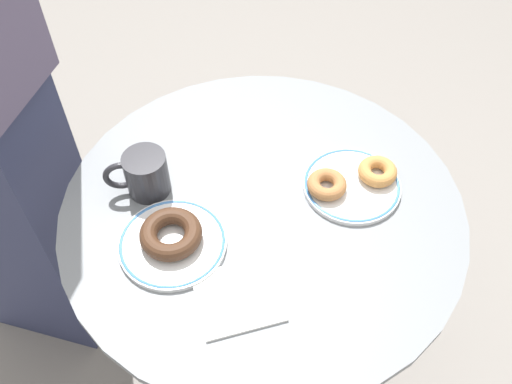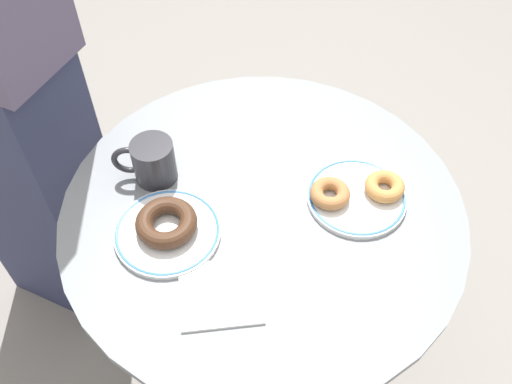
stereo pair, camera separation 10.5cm
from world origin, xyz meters
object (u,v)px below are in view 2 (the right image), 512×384
(plate_right, at_px, (357,198))
(donut_cinnamon, at_px, (330,191))
(plate_left, at_px, (168,232))
(coffee_mug, at_px, (152,161))
(donut_chocolate, at_px, (166,223))
(cafe_table, at_px, (262,271))
(donut_old_fashioned, at_px, (385,187))
(paper_napkin, at_px, (220,293))

(plate_right, relative_size, donut_cinnamon, 2.51)
(plate_left, distance_m, coffee_mug, 0.15)
(donut_chocolate, bearing_deg, cafe_table, 12.45)
(plate_left, height_order, plate_right, same)
(donut_old_fashioned, bearing_deg, paper_napkin, -150.43)
(donut_chocolate, xyz_separation_m, paper_napkin, (0.09, -0.14, -0.03))
(plate_right, bearing_deg, plate_left, -173.05)
(plate_right, height_order, coffee_mug, coffee_mug)
(donut_old_fashioned, bearing_deg, cafe_table, -178.52)
(coffee_mug, bearing_deg, donut_old_fashioned, -11.78)
(donut_cinnamon, bearing_deg, plate_right, -6.12)
(donut_cinnamon, bearing_deg, paper_napkin, -140.07)
(donut_cinnamon, bearing_deg, donut_old_fashioned, 0.79)
(cafe_table, xyz_separation_m, donut_cinnamon, (0.13, 0.00, 0.27))
(donut_old_fashioned, distance_m, donut_cinnamon, 0.11)
(donut_chocolate, xyz_separation_m, donut_cinnamon, (0.32, 0.05, -0.00))
(paper_napkin, bearing_deg, donut_chocolate, 122.24)
(plate_right, relative_size, coffee_mug, 1.56)
(paper_napkin, bearing_deg, donut_cinnamon, 39.93)
(plate_left, bearing_deg, cafe_table, 14.04)
(donut_chocolate, distance_m, coffee_mug, 0.14)
(plate_left, bearing_deg, donut_old_fashioned, 7.04)
(cafe_table, bearing_deg, donut_cinnamon, 2.06)
(plate_right, bearing_deg, paper_napkin, -146.90)
(donut_cinnamon, xyz_separation_m, paper_napkin, (-0.23, -0.19, -0.02))
(donut_cinnamon, bearing_deg, cafe_table, -177.94)
(donut_cinnamon, relative_size, paper_napkin, 0.55)
(plate_left, xyz_separation_m, coffee_mug, (-0.03, 0.15, 0.04))
(donut_cinnamon, bearing_deg, coffee_mug, 164.37)
(plate_left, height_order, paper_napkin, plate_left)
(cafe_table, distance_m, coffee_mug, 0.37)
(donut_chocolate, relative_size, paper_napkin, 0.82)
(donut_cinnamon, bearing_deg, plate_left, -170.82)
(plate_right, distance_m, donut_cinnamon, 0.06)
(plate_left, relative_size, donut_old_fashioned, 2.56)
(plate_left, relative_size, donut_cinnamon, 2.56)
(plate_right, bearing_deg, coffee_mug, 165.65)
(donut_old_fashioned, xyz_separation_m, coffee_mug, (-0.45, 0.09, 0.02))
(plate_right, xyz_separation_m, paper_napkin, (-0.28, -0.18, -0.00))
(donut_old_fashioned, xyz_separation_m, donut_cinnamon, (-0.11, -0.00, 0.00))
(plate_left, bearing_deg, donut_chocolate, 84.35)
(donut_chocolate, bearing_deg, coffee_mug, 100.54)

